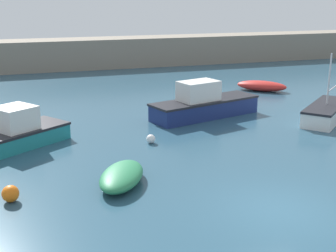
{
  "coord_description": "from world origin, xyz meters",
  "views": [
    {
      "loc": [
        -7.7,
        -11.88,
        6.74
      ],
      "look_at": [
        -1.37,
        7.43,
        0.92
      ],
      "focal_mm": 50.0,
      "sensor_mm": 36.0,
      "label": 1
    }
  ],
  "objects_px": {
    "rowboat_blue_near": "(262,86)",
    "motorboat_grey_hull": "(203,104)",
    "sailboat_short_mast": "(326,112)",
    "cabin_cruiser_white": "(10,135)",
    "mooring_buoy_orange": "(10,194)",
    "mooring_buoy_white": "(151,139)",
    "rowboat_white_midwater": "(122,176)"
  },
  "relations": [
    {
      "from": "mooring_buoy_orange",
      "to": "rowboat_white_midwater",
      "type": "bearing_deg",
      "value": 4.29
    },
    {
      "from": "rowboat_white_midwater",
      "to": "cabin_cruiser_white",
      "type": "bearing_deg",
      "value": -119.29
    },
    {
      "from": "rowboat_blue_near",
      "to": "motorboat_grey_hull",
      "type": "distance_m",
      "value": 8.66
    },
    {
      "from": "cabin_cruiser_white",
      "to": "sailboat_short_mast",
      "type": "xyz_separation_m",
      "value": [
        16.37,
        -0.38,
        -0.16
      ]
    },
    {
      "from": "rowboat_white_midwater",
      "to": "mooring_buoy_white",
      "type": "bearing_deg",
      "value": 178.06
    },
    {
      "from": "cabin_cruiser_white",
      "to": "mooring_buoy_orange",
      "type": "relative_size",
      "value": 9.89
    },
    {
      "from": "cabin_cruiser_white",
      "to": "rowboat_white_midwater",
      "type": "distance_m",
      "value": 6.79
    },
    {
      "from": "cabin_cruiser_white",
      "to": "mooring_buoy_orange",
      "type": "bearing_deg",
      "value": 54.96
    },
    {
      "from": "cabin_cruiser_white",
      "to": "mooring_buoy_orange",
      "type": "distance_m",
      "value": 5.92
    },
    {
      "from": "rowboat_blue_near",
      "to": "sailboat_short_mast",
      "type": "xyz_separation_m",
      "value": [
        -0.62,
        -8.21,
        0.1
      ]
    },
    {
      "from": "motorboat_grey_hull",
      "to": "mooring_buoy_orange",
      "type": "bearing_deg",
      "value": -157.32
    },
    {
      "from": "cabin_cruiser_white",
      "to": "rowboat_blue_near",
      "type": "distance_m",
      "value": 18.71
    },
    {
      "from": "rowboat_white_midwater",
      "to": "mooring_buoy_white",
      "type": "relative_size",
      "value": 8.01
    },
    {
      "from": "motorboat_grey_hull",
      "to": "sailboat_short_mast",
      "type": "distance_m",
      "value": 6.69
    },
    {
      "from": "mooring_buoy_orange",
      "to": "mooring_buoy_white",
      "type": "bearing_deg",
      "value": 36.61
    },
    {
      "from": "sailboat_short_mast",
      "to": "mooring_buoy_white",
      "type": "xyz_separation_m",
      "value": [
        -10.22,
        -0.92,
        -0.25
      ]
    },
    {
      "from": "cabin_cruiser_white",
      "to": "rowboat_white_midwater",
      "type": "relative_size",
      "value": 1.71
    },
    {
      "from": "rowboat_blue_near",
      "to": "mooring_buoy_white",
      "type": "distance_m",
      "value": 14.17
    },
    {
      "from": "sailboat_short_mast",
      "to": "rowboat_blue_near",
      "type": "bearing_deg",
      "value": -135.07
    },
    {
      "from": "motorboat_grey_hull",
      "to": "sailboat_short_mast",
      "type": "relative_size",
      "value": 1.46
    },
    {
      "from": "cabin_cruiser_white",
      "to": "motorboat_grey_hull",
      "type": "bearing_deg",
      "value": 158.41
    },
    {
      "from": "cabin_cruiser_white",
      "to": "mooring_buoy_white",
      "type": "bearing_deg",
      "value": 133.5
    },
    {
      "from": "rowboat_blue_near",
      "to": "rowboat_white_midwater",
      "type": "xyz_separation_m",
      "value": [
        -13.19,
        -13.44,
        -0.04
      ]
    },
    {
      "from": "cabin_cruiser_white",
      "to": "sailboat_short_mast",
      "type": "bearing_deg",
      "value": 144.1
    },
    {
      "from": "rowboat_blue_near",
      "to": "motorboat_grey_hull",
      "type": "xyz_separation_m",
      "value": [
        -6.71,
        -5.45,
        0.37
      ]
    },
    {
      "from": "motorboat_grey_hull",
      "to": "mooring_buoy_white",
      "type": "bearing_deg",
      "value": -154.37
    },
    {
      "from": "rowboat_white_midwater",
      "to": "sailboat_short_mast",
      "type": "bearing_deg",
      "value": 139.24
    },
    {
      "from": "sailboat_short_mast",
      "to": "motorboat_grey_hull",
      "type": "bearing_deg",
      "value": -65.06
    },
    {
      "from": "rowboat_white_midwater",
      "to": "sailboat_short_mast",
      "type": "xyz_separation_m",
      "value": [
        12.57,
        5.24,
        0.14
      ]
    },
    {
      "from": "motorboat_grey_hull",
      "to": "mooring_buoy_orange",
      "type": "xyz_separation_m",
      "value": [
        -10.33,
        -8.28,
        -0.44
      ]
    },
    {
      "from": "rowboat_white_midwater",
      "to": "mooring_buoy_orange",
      "type": "height_order",
      "value": "rowboat_white_midwater"
    },
    {
      "from": "sailboat_short_mast",
      "to": "mooring_buoy_white",
      "type": "height_order",
      "value": "sailboat_short_mast"
    }
  ]
}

